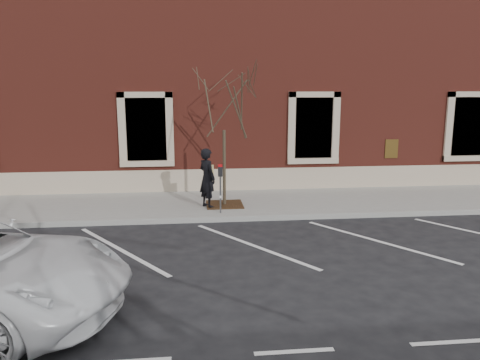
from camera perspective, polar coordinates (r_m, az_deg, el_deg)
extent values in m
plane|color=#28282B|center=(13.78, 0.26, -4.97)|extent=(120.00, 120.00, 0.00)
cube|color=#A2A198|center=(15.45, -0.45, -2.91)|extent=(40.00, 3.50, 0.15)
cube|color=#9E9E99|center=(13.72, 0.29, -4.73)|extent=(40.00, 0.12, 0.15)
cube|color=maroon|center=(20.96, -2.11, 11.62)|extent=(40.00, 8.50, 8.00)
cube|color=#B8A58D|center=(17.07, -1.04, 0.08)|extent=(40.00, 0.06, 0.80)
cube|color=black|center=(16.94, -11.32, 6.10)|extent=(1.40, 0.30, 2.20)
cube|color=#B8A58D|center=(16.92, -11.21, 2.00)|extent=(1.90, 0.20, 0.20)
cube|color=black|center=(17.45, 8.83, 6.33)|extent=(1.40, 0.30, 2.20)
cube|color=#B8A58D|center=(17.43, 8.85, 2.35)|extent=(1.90, 0.20, 0.20)
cube|color=black|center=(19.85, 25.91, 5.92)|extent=(1.40, 0.30, 2.20)
cube|color=#B8A58D|center=(19.83, 25.87, 2.42)|extent=(1.90, 0.20, 0.20)
imported|color=black|center=(14.57, -4.03, 0.25)|extent=(0.74, 0.81, 1.86)
cylinder|color=#595B60|center=(13.93, -2.40, -1.81)|extent=(0.05, 0.05, 1.11)
cube|color=black|center=(13.79, -2.42, 1.03)|extent=(0.13, 0.10, 0.29)
cube|color=red|center=(13.76, -2.43, 1.76)|extent=(0.12, 0.10, 0.07)
cube|color=white|center=(13.89, -2.39, -2.08)|extent=(0.06, 0.00, 0.08)
cube|color=#432715|center=(15.00, -1.90, -3.00)|extent=(1.16, 1.16, 0.03)
cylinder|color=#4A3E2C|center=(14.75, -1.93, 1.46)|extent=(0.10, 0.10, 2.39)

